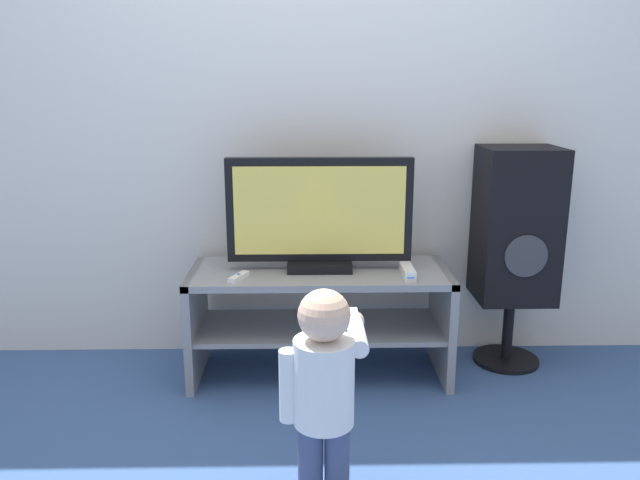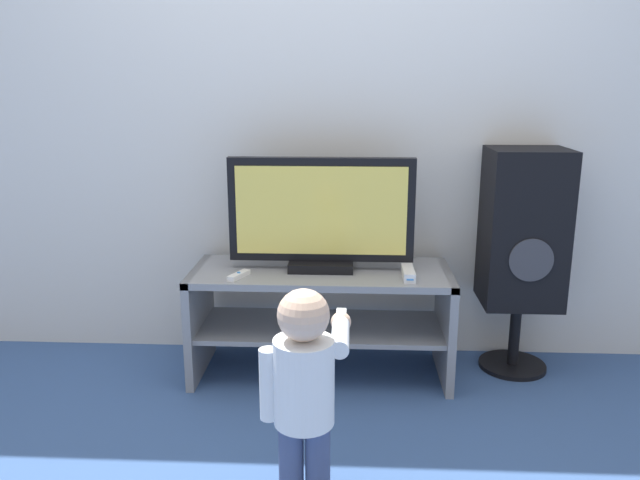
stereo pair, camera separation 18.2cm
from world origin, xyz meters
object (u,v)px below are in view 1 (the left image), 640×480
Objects in this scene: television at (319,215)px; game_console at (408,271)px; remote_primary at (239,277)px; child at (325,382)px; speaker_tower at (516,229)px.

television reaches higher than game_console.
television is 6.16× the size of remote_primary.
child is (-0.00, -0.96, -0.31)m from television.
game_console is 0.73m from remote_primary.
remote_primary is at bearing -155.87° from television.
remote_primary is at bearing -169.29° from speaker_tower.
television is at bearing 89.80° from child.
television is 0.45m from remote_primary.
speaker_tower is at bearing 48.86° from child.
child reaches higher than game_console.
television is 0.79× the size of speaker_tower.
remote_primary is 1.28m from speaker_tower.
child is (0.34, -0.80, -0.08)m from remote_primary.
television is 0.91m from speaker_tower.
speaker_tower reaches higher than television.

